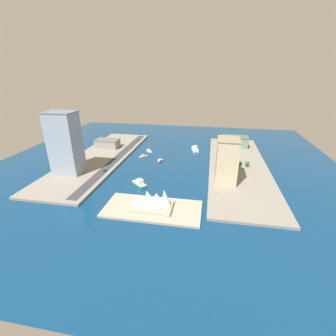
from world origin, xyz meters
TOP-DOWN VIEW (x-y plane):
  - ground_plane at (0.00, 0.00)m, footprint 440.00×440.00m
  - quay_west at (-91.30, 0.00)m, footprint 70.00×240.00m
  - quay_east at (91.30, 0.00)m, footprint 70.00×240.00m
  - peninsula_point at (-9.68, 112.04)m, footprint 84.05×39.45m
  - road_strip at (66.55, 0.00)m, footprint 11.14×228.00m
  - water_taxi_orange at (34.87, -14.52)m, footprint 11.19×11.34m
  - yacht_sleek_gray at (32.58, -37.44)m, footprint 11.63×11.63m
  - ferry_green_doubledeck at (15.26, 68.69)m, footprint 19.85×18.93m
  - ferry_white_commuter at (-33.57, -58.05)m, footprint 12.68×24.67m
  - tugboat_red at (8.20, -2.38)m, footprint 7.23×10.90m
  - office_block_beige at (-73.18, 48.16)m, footprint 22.10×27.60m
  - carpark_squat_concrete at (98.86, -40.78)m, footprint 35.20×21.23m
  - tower_tall_glass at (102.79, 56.20)m, footprint 31.85×24.37m
  - terminal_long_green at (-92.11, -80.19)m, footprint 39.54×23.73m
  - hatchback_blue at (64.03, -83.26)m, footprint 1.85×5.07m
  - suv_black at (63.98, 46.63)m, footprint 2.04×5.09m
  - traffic_light_waterfront at (59.63, -39.59)m, footprint 0.36×0.36m
  - opera_landmark at (-9.81, 112.04)m, footprint 36.38×23.22m
  - park_tree_cluster at (-94.24, 8.70)m, footprint 16.74×15.78m

SIDE VIEW (x-z plane):
  - ground_plane at x=0.00m, z-range 0.00..0.00m
  - peninsula_point at x=-9.68m, z-range 0.00..2.00m
  - quay_west at x=-91.30m, z-range 0.00..2.48m
  - quay_east at x=91.30m, z-range 0.00..2.48m
  - water_taxi_orange at x=34.87m, z-range -0.67..3.28m
  - tugboat_red at x=8.20m, z-range -0.39..3.16m
  - yacht_sleek_gray at x=32.58m, z-range -0.47..3.31m
  - ferry_white_commuter at x=-33.57m, z-range -0.94..5.01m
  - ferry_green_doubledeck at x=15.26m, z-range -1.18..5.76m
  - road_strip at x=66.55m, z-range 2.48..2.63m
  - suv_black at x=63.98m, z-range 2.62..4.16m
  - hatchback_blue at x=64.03m, z-range 2.61..4.19m
  - traffic_light_waterfront at x=59.63m, z-range 3.57..10.07m
  - park_tree_cluster at x=-94.24m, z-range 3.52..13.76m
  - carpark_squat_concrete at x=98.86m, z-range 2.51..14.79m
  - opera_landmark at x=-9.81m, z-range -0.37..18.83m
  - terminal_long_green at x=-92.11m, z-range 2.51..18.45m
  - office_block_beige at x=-73.18m, z-range 2.51..49.22m
  - tower_tall_glass at x=102.79m, z-range 2.51..72.00m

